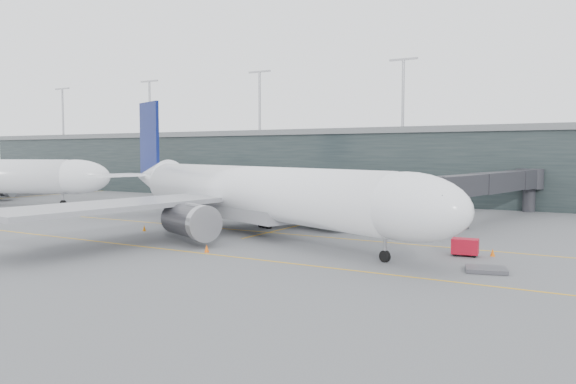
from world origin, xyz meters
The scene contains 17 objects.
ground centered at (0.00, 0.00, 0.00)m, with size 320.00×320.00×0.00m, color #595A5E.
taxiline_a centered at (0.00, -4.00, 0.01)m, with size 160.00×0.25×0.02m, color gold.
taxiline_b centered at (0.00, -20.00, 0.01)m, with size 160.00×0.25×0.02m, color gold.
taxiline_lead_main centered at (5.00, 20.00, 0.01)m, with size 0.25×60.00×0.02m, color gold.
taxiline_lead_adj centered at (-75.00, 20.00, 0.01)m, with size 0.25×60.00×0.02m, color gold.
terminal centered at (0.00, 58.00, 7.62)m, with size 240.00×36.00×29.00m.
main_aircraft centered at (3.71, -6.45, 5.19)m, with size 63.22×58.37×18.51m.
jet_bridge centered at (26.76, 26.63, 5.57)m, with size 12.68×48.55×7.44m.
gse_cart centered at (30.42, -8.18, 0.95)m, with size 2.68×1.88×1.72m.
baggage_dolly centered at (33.67, -14.73, 0.20)m, with size 3.34×2.67×0.33m, color #3E3E43.
uld_a centered at (-4.36, 9.83, 1.05)m, with size 2.40×2.02×2.00m.
uld_b centered at (-1.70, 10.38, 0.83)m, with size 1.95×1.66×1.59m.
uld_c centered at (0.39, 9.73, 0.95)m, with size 2.31×2.03×1.81m.
cone_nose centered at (32.81, -6.98, 0.38)m, with size 0.48×0.48×0.77m, color orange.
cone_wing_stbd centered at (7.14, -19.30, 0.40)m, with size 0.51×0.51×0.80m, color #DC550C.
cone_wing_port centered at (9.23, 12.62, 0.33)m, with size 0.42×0.42×0.67m, color orange.
cone_tail centered at (-9.65, -11.01, 0.38)m, with size 0.48×0.48×0.76m, color orange.
Camera 1 is at (42.71, -64.15, 10.14)m, focal length 35.00 mm.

